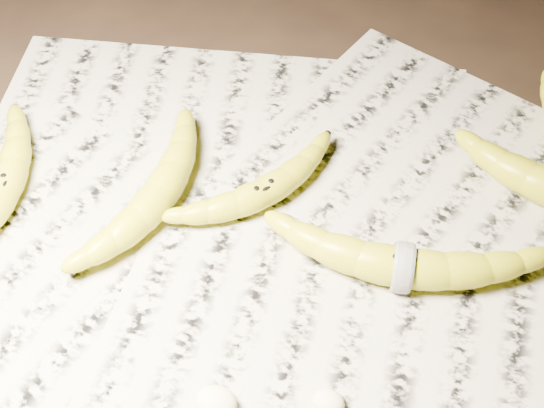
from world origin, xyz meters
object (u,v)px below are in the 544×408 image
(banana_taped, at_px, (403,265))
(banana_center, at_px, (263,190))
(banana_left_a, at_px, (1,190))
(banana_left_b, at_px, (158,194))

(banana_taped, bearing_deg, banana_center, 154.60)
(banana_left_a, xyz_separation_m, banana_center, (0.25, 0.10, -0.00))
(banana_left_b, distance_m, banana_taped, 0.26)
(banana_left_a, xyz_separation_m, banana_taped, (0.41, 0.06, 0.00))
(banana_left_a, bearing_deg, banana_center, -79.76)
(banana_left_a, bearing_deg, banana_left_b, -82.04)
(banana_left_b, xyz_separation_m, banana_taped, (0.26, 0.01, 0.00))
(banana_center, bearing_deg, banana_left_b, 150.30)
(banana_left_b, bearing_deg, banana_left_a, 113.77)
(banana_left_a, bearing_deg, banana_taped, -93.09)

